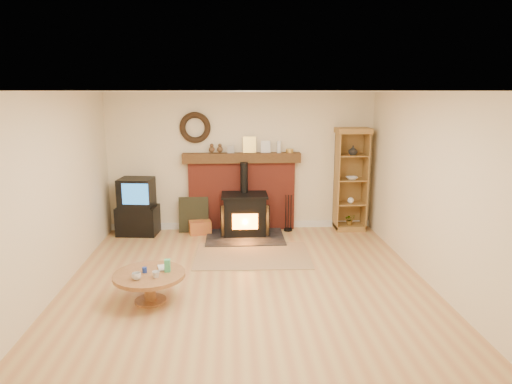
{
  "coord_description": "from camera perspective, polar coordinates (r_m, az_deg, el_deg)",
  "views": [
    {
      "loc": [
        -0.22,
        -5.79,
        2.59
      ],
      "look_at": [
        0.17,
        1.0,
        1.1
      ],
      "focal_mm": 32.0,
      "sensor_mm": 36.0,
      "label": 1
    }
  ],
  "objects": [
    {
      "name": "room_shell",
      "position": [
        5.95,
        -1.35,
        3.94
      ],
      "size": [
        5.02,
        5.52,
        2.61
      ],
      "color": "beige",
      "rests_on": "ground"
    },
    {
      "name": "chimney_breast",
      "position": [
        8.65,
        -1.79,
        0.46
      ],
      "size": [
        2.2,
        0.22,
        1.78
      ],
      "color": "maroon",
      "rests_on": "ground"
    },
    {
      "name": "area_rug",
      "position": [
        7.44,
        -0.47,
        -7.91
      ],
      "size": [
        1.87,
        1.31,
        0.01
      ],
      "primitive_type": "cube",
      "rotation": [
        0.0,
        0.0,
        -0.03
      ],
      "color": "olive",
      "rests_on": "ground"
    },
    {
      "name": "tv_unit",
      "position": [
        8.69,
        -14.61,
        -1.9
      ],
      "size": [
        0.77,
        0.58,
        1.05
      ],
      "color": "black",
      "rests_on": "ground"
    },
    {
      "name": "fire_tools",
      "position": [
        8.71,
        4.04,
        -4.01
      ],
      "size": [
        0.16,
        0.16,
        0.7
      ],
      "color": "black",
      "rests_on": "ground"
    },
    {
      "name": "ground",
      "position": [
        6.35,
        -1.08,
        -11.7
      ],
      "size": [
        5.5,
        5.5,
        0.0
      ],
      "primitive_type": "plane",
      "color": "#BC804E",
      "rests_on": "ground"
    },
    {
      "name": "firelog_box",
      "position": [
        8.57,
        -6.99,
        -4.42
      ],
      "size": [
        0.44,
        0.32,
        0.25
      ],
      "primitive_type": "cube",
      "rotation": [
        0.0,
        0.0,
        0.19
      ],
      "color": "gold",
      "rests_on": "ground"
    },
    {
      "name": "leaning_painting",
      "position": [
        8.67,
        -7.8,
        -2.82
      ],
      "size": [
        0.55,
        0.15,
        0.66
      ],
      "primitive_type": "cube",
      "rotation": [
        -0.17,
        0.0,
        0.0
      ],
      "color": "black",
      "rests_on": "ground"
    },
    {
      "name": "wood_stove",
      "position": [
        8.37,
        -1.44,
        -2.93
      ],
      "size": [
        1.4,
        1.0,
        1.33
      ],
      "color": "black",
      "rests_on": "ground"
    },
    {
      "name": "coffee_table",
      "position": [
        5.94,
        -13.16,
        -10.5
      ],
      "size": [
        0.89,
        0.89,
        0.54
      ],
      "color": "brown",
      "rests_on": "ground"
    },
    {
      "name": "curio_cabinet",
      "position": [
        8.8,
        11.74,
        1.56
      ],
      "size": [
        0.62,
        0.45,
        1.95
      ],
      "color": "olive",
      "rests_on": "ground"
    }
  ]
}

